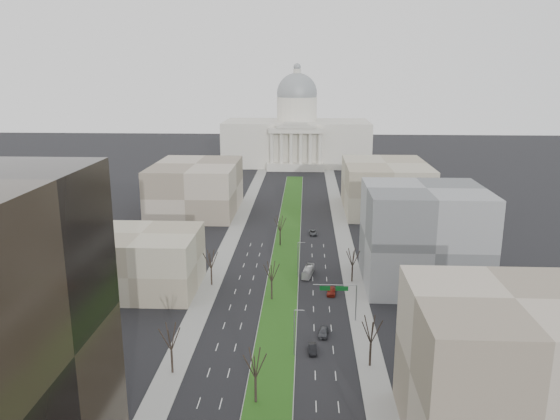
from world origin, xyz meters
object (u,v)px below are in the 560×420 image
(car_red, at_px, (331,291))
(car_grey_far, at_px, (313,233))
(car_grey_near, at_px, (324,332))
(box_van, at_px, (308,271))
(car_black, at_px, (313,349))

(car_red, height_order, car_grey_far, car_red)
(car_grey_near, relative_size, box_van, 0.56)
(car_black, xyz_separation_m, box_van, (-0.80, 39.27, 0.44))
(car_black, bearing_deg, car_red, 79.10)
(car_red, bearing_deg, car_grey_near, -92.56)
(car_grey_near, bearing_deg, car_red, 92.06)
(box_van, bearing_deg, car_black, -78.88)
(car_black, xyz_separation_m, car_red, (4.61, 27.59, 0.03))
(car_black, distance_m, car_red, 27.97)
(car_black, height_order, car_grey_far, car_black)
(car_black, distance_m, car_grey_far, 75.41)
(car_grey_near, relative_size, car_black, 1.09)
(car_grey_near, xyz_separation_m, car_red, (2.40, 20.89, -0.06))
(car_black, relative_size, car_grey_far, 0.85)
(car_grey_near, height_order, box_van, box_van)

